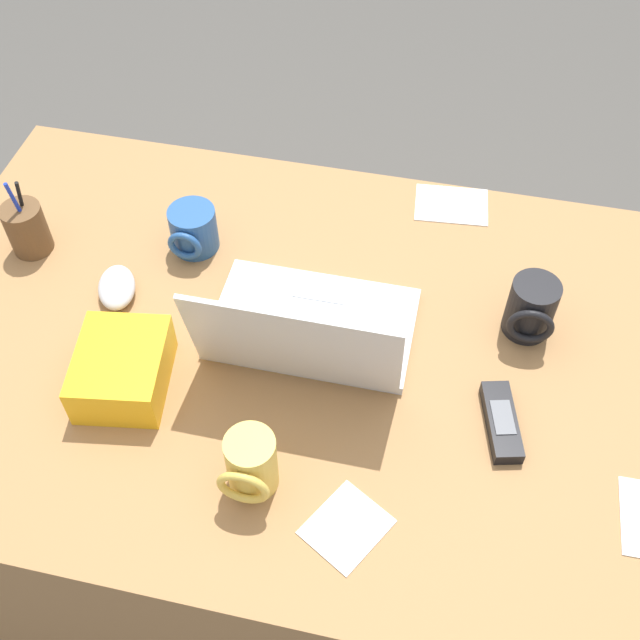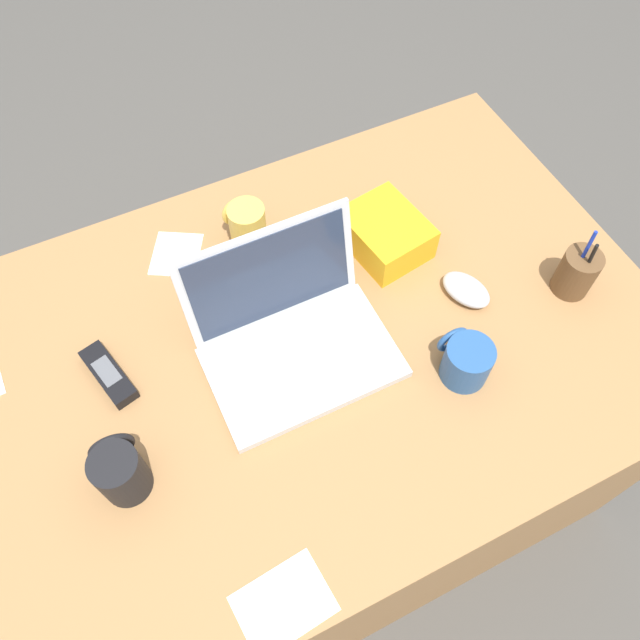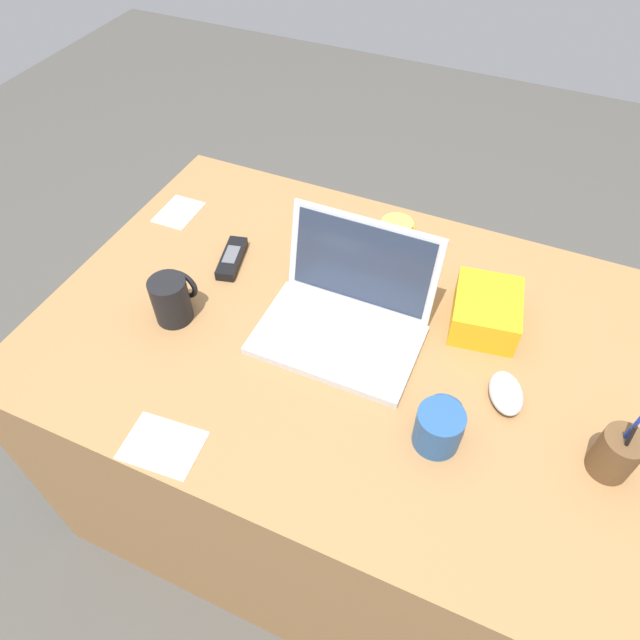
{
  "view_description": "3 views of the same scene",
  "coord_description": "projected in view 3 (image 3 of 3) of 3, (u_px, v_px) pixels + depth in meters",
  "views": [
    {
      "loc": [
        -0.22,
        0.77,
        1.8
      ],
      "look_at": [
        -0.04,
        -0.03,
        0.8
      ],
      "focal_mm": 43.83,
      "sensor_mm": 36.0,
      "label": 1
    },
    {
      "loc": [
        -0.23,
        -0.54,
        1.8
      ],
      "look_at": [
        0.02,
        -0.01,
        0.83
      ],
      "focal_mm": 35.43,
      "sensor_mm": 36.0,
      "label": 2
    },
    {
      "loc": [
        0.25,
        -0.76,
        1.69
      ],
      "look_at": [
        -0.06,
        -0.06,
        0.83
      ],
      "focal_mm": 32.07,
      "sensor_mm": 36.0,
      "label": 3
    }
  ],
  "objects": [
    {
      "name": "coffee_mug_tall",
      "position": [
        396.0,
        239.0,
        1.35
      ],
      "size": [
        0.08,
        0.09,
        0.11
      ],
      "color": "#E0BC4C",
      "rests_on": "desk"
    },
    {
      "name": "paper_note_near_laptop",
      "position": [
        163.0,
        445.0,
        1.05
      ],
      "size": [
        0.15,
        0.12,
        0.0
      ],
      "primitive_type": "cube",
      "rotation": [
        0.0,
        0.0,
        0.09
      ],
      "color": "white",
      "rests_on": "desk"
    },
    {
      "name": "laptop",
      "position": [
        345.0,
        315.0,
        1.2
      ],
      "size": [
        0.34,
        0.27,
        0.22
      ],
      "color": "silver",
      "rests_on": "desk"
    },
    {
      "name": "coffee_mug_spare",
      "position": [
        439.0,
        427.0,
        1.02
      ],
      "size": [
        0.09,
        0.1,
        0.09
      ],
      "color": "#26518C",
      "rests_on": "desk"
    },
    {
      "name": "snack_bag",
      "position": [
        486.0,
        311.0,
        1.22
      ],
      "size": [
        0.16,
        0.19,
        0.08
      ],
      "primitive_type": "cube",
      "rotation": [
        0.0,
        0.0,
        0.15
      ],
      "color": "#F2AD19",
      "rests_on": "desk"
    },
    {
      "name": "computer_mouse",
      "position": [
        506.0,
        393.0,
        1.1
      ],
      "size": [
        0.1,
        0.12,
        0.04
      ],
      "primitive_type": "ellipsoid",
      "rotation": [
        0.0,
        0.0,
        0.36
      ],
      "color": "silver",
      "rests_on": "desk"
    },
    {
      "name": "pen_holder",
      "position": [
        616.0,
        454.0,
        0.98
      ],
      "size": [
        0.07,
        0.07,
        0.16
      ],
      "color": "brown",
      "rests_on": "desk"
    },
    {
      "name": "ground_plane",
      "position": [
        345.0,
        489.0,
        1.79
      ],
      "size": [
        6.0,
        6.0,
        0.0
      ],
      "primitive_type": "plane",
      "color": "#4C4944"
    },
    {
      "name": "cordless_phone",
      "position": [
        232.0,
        258.0,
        1.37
      ],
      "size": [
        0.08,
        0.14,
        0.03
      ],
      "color": "black",
      "rests_on": "desk"
    },
    {
      "name": "paper_note_right",
      "position": [
        343.0,
        231.0,
        1.45
      ],
      "size": [
        0.14,
        0.14,
        0.0
      ],
      "primitive_type": "cube",
      "rotation": [
        0.0,
        0.0,
        -0.52
      ],
      "color": "white",
      "rests_on": "desk"
    },
    {
      "name": "desk",
      "position": [
        349.0,
        426.0,
        1.51
      ],
      "size": [
        1.36,
        0.91,
        0.76
      ],
      "primitive_type": "cube",
      "color": "#9E7042",
      "rests_on": "ground"
    },
    {
      "name": "coffee_mug_white",
      "position": [
        172.0,
        299.0,
        1.22
      ],
      "size": [
        0.08,
        0.09,
        0.11
      ],
      "color": "black",
      "rests_on": "desk"
    },
    {
      "name": "paper_note_left",
      "position": [
        179.0,
        212.0,
        1.5
      ],
      "size": [
        0.1,
        0.12,
        0.0
      ],
      "primitive_type": "cube",
      "rotation": [
        0.0,
        0.0,
        0.02
      ],
      "color": "white",
      "rests_on": "desk"
    }
  ]
}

